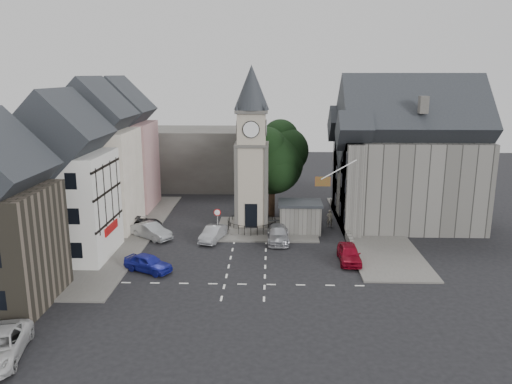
{
  "coord_description": "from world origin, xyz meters",
  "views": [
    {
      "loc": [
        1.97,
        -40.27,
        15.4
      ],
      "look_at": [
        0.52,
        5.0,
        4.64
      ],
      "focal_mm": 35.0,
      "sensor_mm": 36.0,
      "label": 1
    }
  ],
  "objects_px": {
    "clock_tower": "(252,150)",
    "stone_shelter": "(300,217)",
    "car_east_red": "(349,254)",
    "car_west_blue": "(148,263)",
    "pedestrian": "(330,218)"
  },
  "relations": [
    {
      "from": "clock_tower",
      "to": "stone_shelter",
      "type": "height_order",
      "value": "clock_tower"
    },
    {
      "from": "clock_tower",
      "to": "car_east_red",
      "type": "xyz_separation_m",
      "value": [
        8.5,
        -8.64,
        -7.38
      ]
    },
    {
      "from": "stone_shelter",
      "to": "pedestrian",
      "type": "height_order",
      "value": "stone_shelter"
    },
    {
      "from": "stone_shelter",
      "to": "pedestrian",
      "type": "xyz_separation_m",
      "value": [
        3.2,
        1.85,
        -0.66
      ]
    },
    {
      "from": "car_east_red",
      "to": "clock_tower",
      "type": "bearing_deg",
      "value": 135.22
    },
    {
      "from": "clock_tower",
      "to": "stone_shelter",
      "type": "xyz_separation_m",
      "value": [
        4.8,
        -0.49,
        -6.57
      ]
    },
    {
      "from": "car_west_blue",
      "to": "clock_tower",
      "type": "bearing_deg",
      "value": -8.0
    },
    {
      "from": "stone_shelter",
      "to": "pedestrian",
      "type": "relative_size",
      "value": 2.41
    },
    {
      "from": "stone_shelter",
      "to": "car_east_red",
      "type": "xyz_separation_m",
      "value": [
        3.7,
        -8.15,
        -0.81
      ]
    },
    {
      "from": "car_west_blue",
      "to": "pedestrian",
      "type": "bearing_deg",
      "value": -24.6
    },
    {
      "from": "clock_tower",
      "to": "car_east_red",
      "type": "distance_m",
      "value": 14.19
    },
    {
      "from": "car_west_blue",
      "to": "car_east_red",
      "type": "distance_m",
      "value": 16.54
    },
    {
      "from": "pedestrian",
      "to": "clock_tower",
      "type": "bearing_deg",
      "value": 13.15
    },
    {
      "from": "car_west_blue",
      "to": "pedestrian",
      "type": "height_order",
      "value": "pedestrian"
    },
    {
      "from": "car_east_red",
      "to": "pedestrian",
      "type": "height_order",
      "value": "pedestrian"
    }
  ]
}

